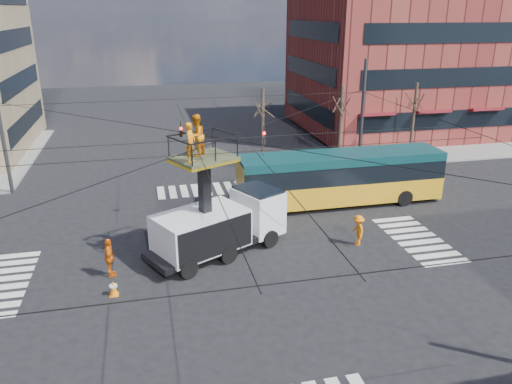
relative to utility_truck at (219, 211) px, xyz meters
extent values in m
plane|color=black|center=(0.17, -0.88, -2.17)|extent=(120.00, 120.00, 0.00)
cube|color=slate|center=(21.17, 20.12, -2.11)|extent=(18.00, 18.00, 0.12)
cube|color=black|center=(-12.83, 23.12, 0.16)|extent=(0.12, 13.60, 1.50)
cube|color=black|center=(-12.83, 23.12, 3.49)|extent=(0.12, 13.60, 1.50)
cube|color=black|center=(-12.83, 23.12, 6.83)|extent=(0.12, 13.60, 1.50)
cube|color=maroon|center=(22.17, 23.12, 4.83)|extent=(20.00, 16.00, 14.00)
cube|color=black|center=(22.17, 15.12, 0.28)|extent=(17.00, 0.12, 1.58)
cube|color=black|center=(12.17, 23.12, 0.28)|extent=(0.12, 13.60, 1.58)
cube|color=black|center=(22.17, 15.12, 3.78)|extent=(17.00, 0.12, 1.57)
cube|color=black|center=(12.17, 23.12, 3.78)|extent=(0.12, 13.60, 1.57)
cube|color=black|center=(22.17, 15.12, 7.28)|extent=(17.00, 0.12, 1.57)
cube|color=black|center=(12.17, 23.12, 7.28)|extent=(0.12, 13.60, 1.57)
cylinder|color=#2D2D30|center=(12.17, 11.12, 1.83)|extent=(0.24, 0.24, 8.00)
cylinder|color=#2D2D30|center=(-11.83, 11.12, 1.83)|extent=(0.24, 0.24, 8.00)
cylinder|color=black|center=(0.17, 11.12, 3.53)|extent=(24.00, 0.03, 0.03)
cylinder|color=black|center=(0.17, -12.88, 3.53)|extent=(24.00, 0.03, 0.03)
cylinder|color=black|center=(12.17, -0.88, 3.53)|extent=(0.03, 24.00, 0.03)
cylinder|color=black|center=(0.17, -0.88, 3.73)|extent=(24.02, 24.02, 0.03)
cylinder|color=black|center=(0.17, -0.88, 3.73)|extent=(24.02, 24.02, 0.03)
cylinder|color=black|center=(0.17, -2.08, 3.43)|extent=(24.00, 0.03, 0.03)
cylinder|color=black|center=(0.17, 0.32, 3.43)|extent=(24.00, 0.03, 0.03)
cylinder|color=black|center=(-1.03, -0.88, 3.33)|extent=(0.03, 24.00, 0.03)
cylinder|color=black|center=(1.37, -0.88, 3.33)|extent=(0.03, 24.00, 0.03)
imported|color=black|center=(2.67, 2.12, 2.93)|extent=(0.16, 0.20, 1.00)
imported|color=black|center=(-1.33, 4.12, 3.18)|extent=(0.26, 1.24, 0.50)
cylinder|color=#382B21|center=(5.17, 12.62, 0.83)|extent=(0.24, 0.24, 6.00)
cylinder|color=#382B21|center=(11.17, 12.62, 0.83)|extent=(0.24, 0.24, 6.00)
cylinder|color=#382B21|center=(17.17, 12.62, 0.83)|extent=(0.24, 0.24, 6.00)
cube|color=black|center=(-0.17, -0.09, -1.62)|extent=(7.24, 5.14, 0.30)
cube|color=silver|center=(2.15, 1.09, -0.62)|extent=(2.69, 2.96, 2.20)
cube|color=black|center=(2.15, 1.09, 0.18)|extent=(2.47, 2.78, 0.80)
cube|color=silver|center=(-0.97, -0.50, -0.72)|extent=(4.88, 4.13, 1.80)
cylinder|color=black|center=(2.49, -0.02, -1.72)|extent=(0.96, 0.72, 0.90)
cylinder|color=black|center=(1.45, 2.03, -1.72)|extent=(0.96, 0.72, 0.90)
cylinder|color=black|center=(0.18, -1.20, -1.72)|extent=(0.96, 0.72, 0.90)
cylinder|color=black|center=(-0.87, 0.85, -1.72)|extent=(0.96, 0.72, 0.90)
cylinder|color=black|center=(-1.79, -2.20, -1.72)|extent=(0.96, 0.72, 0.90)
cylinder|color=black|center=(-2.83, -0.15, -1.72)|extent=(0.96, 0.72, 0.90)
cube|color=black|center=(-0.70, -0.36, 1.00)|extent=(0.61, 0.61, 3.55)
cube|color=#434529|center=(-0.70, -0.36, 2.78)|extent=(3.27, 3.05, 0.12)
cube|color=yellow|center=(-0.70, -0.36, 2.66)|extent=(3.27, 3.05, 0.12)
imported|color=orange|center=(-1.32, -1.13, 3.71)|extent=(0.64, 0.75, 1.74)
imported|color=orange|center=(-0.97, -0.22, 3.78)|extent=(1.11, 1.16, 1.89)
cube|color=#C19712|center=(8.11, 4.74, -1.22)|extent=(12.39, 2.66, 1.30)
cube|color=black|center=(8.11, 4.74, -0.02)|extent=(12.39, 2.61, 1.10)
cube|color=#0D373A|center=(8.11, 4.74, 0.78)|extent=(12.39, 2.66, 0.50)
cube|color=#C19712|center=(2.02, 4.71, -0.57)|extent=(0.26, 2.47, 2.80)
cube|color=#C19712|center=(14.19, 4.77, -0.57)|extent=(0.26, 2.47, 2.80)
cube|color=black|center=(1.97, 4.71, -1.72)|extent=(0.16, 2.60, 0.30)
cube|color=gold|center=(2.12, 4.71, 0.68)|extent=(0.11, 1.60, 0.35)
cylinder|color=black|center=(3.78, 3.54, -1.67)|extent=(1.00, 0.30, 1.00)
cylinder|color=black|center=(3.77, 5.90, -1.67)|extent=(1.00, 0.30, 1.00)
cylinder|color=black|center=(11.82, 3.58, -1.67)|extent=(1.00, 0.30, 1.00)
cylinder|color=black|center=(11.81, 5.94, -1.67)|extent=(1.00, 0.30, 1.00)
cone|color=orange|center=(-4.95, -2.97, -1.83)|extent=(0.36, 0.36, 0.68)
imported|color=#DE5E0E|center=(-5.14, -1.27, -1.27)|extent=(0.50, 1.08, 1.81)
imported|color=orange|center=(6.87, -0.79, -1.37)|extent=(0.64, 1.06, 1.60)
camera|label=1|loc=(-3.19, -21.87, 9.04)|focal=35.00mm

